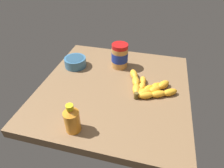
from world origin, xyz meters
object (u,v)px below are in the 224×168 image
banana_bunch (147,87)px  peanut_butter_jar (120,56)px  small_bowl (75,62)px  honey_bottle (72,119)px

banana_bunch → peanut_butter_jar: bearing=134.8°
peanut_butter_jar → small_bowl: (-24.32, -6.12, -3.91)cm
banana_bunch → honey_bottle: size_ratio=1.99×
peanut_butter_jar → honey_bottle: bearing=-98.7°
honey_bottle → small_bowl: size_ratio=1.07×
peanut_butter_jar → small_bowl: 25.39cm
peanut_butter_jar → banana_bunch: bearing=-45.2°
peanut_butter_jar → small_bowl: bearing=-165.9°
small_bowl → peanut_butter_jar: bearing=14.1°
banana_bunch → small_bowl: (-41.95, 11.60, 1.11)cm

